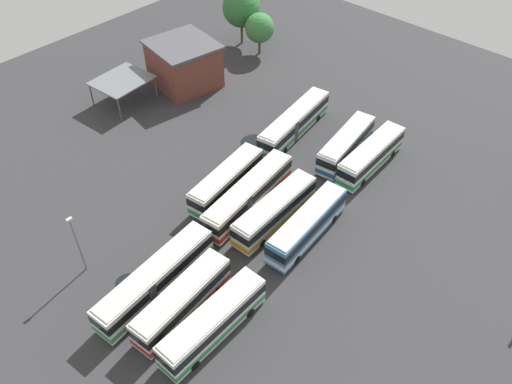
{
  "coord_description": "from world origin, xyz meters",
  "views": [
    {
      "loc": [
        -31.29,
        -27.8,
        42.83
      ],
      "look_at": [
        0.93,
        1.92,
        1.54
      ],
      "focal_mm": 36.63,
      "sensor_mm": 36.0,
      "label": 1
    }
  ],
  "objects": [
    {
      "name": "bus_row0_slot1",
      "position": [
        -14.95,
        -3.31,
        1.86
      ],
      "size": [
        11.43,
        3.72,
        3.52
      ],
      "color": "silver",
      "rests_on": "ground_plane"
    },
    {
      "name": "puddle_near_shelter",
      "position": [
        -16.56,
        3.51,
        0.0
      ],
      "size": [
        2.45,
        2.45,
        0.01
      ],
      "primitive_type": "cylinder",
      "color": "black",
      "rests_on": "ground_plane"
    },
    {
      "name": "puddle_back_corner",
      "position": [
        8.09,
        -4.85,
        0.0
      ],
      "size": [
        1.45,
        1.45,
        0.01
      ],
      "primitive_type": "cylinder",
      "color": "black",
      "rests_on": "ground_plane"
    },
    {
      "name": "puddle_front_lane",
      "position": [
        9.0,
        9.69,
        0.0
      ],
      "size": [
        3.71,
        3.71,
        0.01
      ],
      "primitive_type": "cylinder",
      "color": "black",
      "rests_on": "ground_plane"
    },
    {
      "name": "bus_row1_slot2",
      "position": [
        -0.25,
        2.01,
        1.86
      ],
      "size": [
        14.33,
        4.39,
        3.52
      ],
      "color": "silver",
      "rests_on": "ground_plane"
    },
    {
      "name": "bus_row2_slot3",
      "position": [
        14.03,
        7.07,
        1.86
      ],
      "size": [
        14.35,
        4.64,
        3.52
      ],
      "color": "silver",
      "rests_on": "ground_plane"
    },
    {
      "name": "bus_row1_slot3",
      "position": [
        -0.23,
        5.51,
        1.86
      ],
      "size": [
        11.67,
        4.21,
        3.52
      ],
      "color": "silver",
      "rests_on": "ground_plane"
    },
    {
      "name": "ground_plane",
      "position": [
        0.0,
        0.0,
        0.0
      ],
      "size": [
        108.5,
        108.5,
        0.0
      ],
      "primitive_type": "plane",
      "color": "#333335"
    },
    {
      "name": "bus_row0_slot0",
      "position": [
        -14.59,
        -7.1,
        1.86
      ],
      "size": [
        11.73,
        2.89,
        3.52
      ],
      "color": "silver",
      "rests_on": "ground_plane"
    },
    {
      "name": "tree_northeast",
      "position": [
        27.41,
        25.55,
        4.46
      ],
      "size": [
        4.76,
        4.76,
        6.85
      ],
      "color": "brown",
      "rests_on": "ground_plane"
    },
    {
      "name": "tree_north_edge",
      "position": [
        28.07,
        30.22,
        6.18
      ],
      "size": [
        6.24,
        6.24,
        9.31
      ],
      "color": "brown",
      "rests_on": "ground_plane"
    },
    {
      "name": "depot_building",
      "position": [
        12.81,
        27.49,
        3.34
      ],
      "size": [
        10.33,
        10.65,
        6.65
      ],
      "color": "brown",
      "rests_on": "ground_plane"
    },
    {
      "name": "bus_row2_slot1",
      "position": [
        14.91,
        -0.74,
        1.86
      ],
      "size": [
        11.37,
        4.23,
        3.52
      ],
      "color": "silver",
      "rests_on": "ground_plane"
    },
    {
      "name": "lamp_post_far_corner",
      "position": [
        -18.3,
        8.07,
        4.16
      ],
      "size": [
        0.56,
        0.28,
        7.51
      ],
      "color": "slate",
      "rests_on": "ground_plane"
    },
    {
      "name": "bus_row0_slot2",
      "position": [
        -15.07,
        0.51,
        1.86
      ],
      "size": [
        14.31,
        3.99,
        3.52
      ],
      "color": "silver",
      "rests_on": "ground_plane"
    },
    {
      "name": "bus_row1_slot0",
      "position": [
        0.61,
        -5.86,
        1.86
      ],
      "size": [
        12.13,
        3.68,
        3.52
      ],
      "color": "teal",
      "rests_on": "ground_plane"
    },
    {
      "name": "maintenance_shelter",
      "position": [
        3.46,
        30.24,
        3.47
      ],
      "size": [
        8.12,
        7.18,
        3.66
      ],
      "color": "slate",
      "rests_on": "ground_plane"
    },
    {
      "name": "bus_row1_slot1",
      "position": [
        -0.1,
        -1.85,
        1.86
      ],
      "size": [
        12.01,
        3.16,
        3.52
      ],
      "color": "silver",
      "rests_on": "ground_plane"
    },
    {
      "name": "bus_row2_slot0",
      "position": [
        15.22,
        -4.3,
        1.86
      ],
      "size": [
        11.82,
        3.1,
        3.52
      ],
      "color": "silver",
      "rests_on": "ground_plane"
    }
  ]
}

